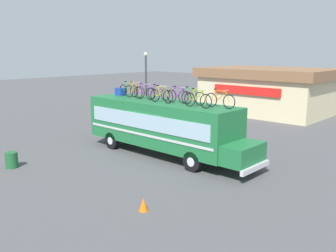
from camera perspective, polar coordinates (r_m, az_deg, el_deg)
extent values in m
plane|color=#4C4C4F|center=(20.30, -1.22, -4.43)|extent=(120.00, 120.00, 0.00)
cube|color=#1E6B38|center=(19.88, -1.24, 0.51)|extent=(9.34, 2.44, 2.36)
cube|color=#1E6B38|center=(16.92, 11.71, -4.26)|extent=(1.17, 2.24, 0.91)
cube|color=#99B7C6|center=(18.98, -3.84, 0.69)|extent=(8.59, 0.04, 0.81)
cube|color=#99B7C6|center=(20.72, 1.13, 1.64)|extent=(8.59, 0.04, 0.81)
cube|color=silver|center=(19.13, -3.81, -1.40)|extent=(8.97, 0.03, 0.12)
cube|color=silver|center=(20.86, 1.12, -0.27)|extent=(8.97, 0.03, 0.12)
cube|color=silver|center=(16.77, 13.53, -6.39)|extent=(0.16, 2.32, 0.24)
cylinder|color=black|center=(17.37, 3.86, -5.56)|extent=(0.98, 0.28, 0.98)
cylinder|color=silver|center=(17.37, 3.86, -5.56)|extent=(0.44, 0.30, 0.44)
cylinder|color=black|center=(19.03, 7.97, -4.11)|extent=(0.98, 0.28, 0.98)
cylinder|color=silver|center=(19.03, 7.97, -4.11)|extent=(0.44, 0.30, 0.44)
cylinder|color=black|center=(21.56, -8.78, -2.25)|extent=(0.98, 0.28, 0.98)
cylinder|color=silver|center=(21.56, -8.78, -2.25)|extent=(0.44, 0.30, 0.44)
cylinder|color=black|center=(22.92, -4.56, -1.32)|extent=(0.98, 0.28, 0.98)
cylinder|color=silver|center=(22.92, -4.56, -1.32)|extent=(0.44, 0.30, 0.44)
cube|color=#193899|center=(22.58, -7.44, 5.36)|extent=(0.55, 0.48, 0.45)
torus|color=black|center=(22.34, -7.02, 5.61)|extent=(0.68, 0.04, 0.68)
torus|color=black|center=(21.62, -5.36, 5.45)|extent=(0.68, 0.04, 0.68)
cylinder|color=green|center=(22.10, -6.55, 6.23)|extent=(0.19, 0.04, 0.49)
cylinder|color=green|center=(21.88, -6.05, 6.15)|extent=(0.45, 0.04, 0.47)
cylinder|color=green|center=(21.92, -6.20, 6.78)|extent=(0.58, 0.04, 0.07)
cylinder|color=green|center=(22.20, -6.72, 5.61)|extent=(0.37, 0.03, 0.05)
cylinder|color=green|center=(22.24, -6.86, 6.23)|extent=(0.24, 0.03, 0.51)
cylinder|color=green|center=(21.66, -5.52, 6.07)|extent=(0.20, 0.03, 0.48)
cylinder|color=silver|center=(21.70, -5.69, 6.83)|extent=(0.03, 0.44, 0.03)
ellipsoid|color=black|center=(22.13, -6.70, 6.96)|extent=(0.20, 0.08, 0.06)
torus|color=black|center=(21.52, -6.12, 5.44)|extent=(0.71, 0.04, 0.71)
torus|color=black|center=(20.82, -4.38, 5.27)|extent=(0.71, 0.04, 0.71)
cylinder|color=orange|center=(21.28, -5.63, 6.11)|extent=(0.19, 0.04, 0.51)
cylinder|color=orange|center=(21.07, -5.11, 6.02)|extent=(0.45, 0.04, 0.49)
cylinder|color=orange|center=(21.10, -5.26, 6.71)|extent=(0.57, 0.04, 0.07)
cylinder|color=orange|center=(21.39, -5.80, 5.44)|extent=(0.36, 0.03, 0.05)
cylinder|color=orange|center=(21.42, -5.95, 6.12)|extent=(0.24, 0.03, 0.53)
cylinder|color=orange|center=(20.85, -4.56, 5.95)|extent=(0.20, 0.03, 0.50)
cylinder|color=silver|center=(20.89, -4.73, 6.76)|extent=(0.03, 0.44, 0.03)
ellipsoid|color=black|center=(21.31, -5.78, 6.90)|extent=(0.20, 0.08, 0.06)
torus|color=black|center=(20.91, -4.69, 5.26)|extent=(0.69, 0.04, 0.69)
torus|color=black|center=(20.21, -2.80, 5.06)|extent=(0.69, 0.04, 0.69)
cylinder|color=purple|center=(20.67, -4.14, 5.92)|extent=(0.19, 0.04, 0.49)
cylinder|color=purple|center=(20.46, -3.58, 5.83)|extent=(0.46, 0.04, 0.48)
cylinder|color=purple|center=(20.49, -3.74, 6.51)|extent=(0.59, 0.04, 0.07)
cylinder|color=purple|center=(20.77, -4.34, 5.25)|extent=(0.37, 0.03, 0.05)
cylinder|color=purple|center=(20.81, -4.50, 5.93)|extent=(0.24, 0.03, 0.51)
cylinder|color=purple|center=(20.24, -2.98, 5.74)|extent=(0.21, 0.03, 0.48)
cylinder|color=silver|center=(20.28, -3.17, 6.56)|extent=(0.03, 0.44, 0.03)
ellipsoid|color=black|center=(20.70, -4.30, 6.71)|extent=(0.20, 0.08, 0.06)
torus|color=black|center=(20.68, -2.58, 5.16)|extent=(0.65, 0.04, 0.65)
torus|color=black|center=(19.94, -0.42, 4.92)|extent=(0.65, 0.04, 0.65)
cylinder|color=purple|center=(20.43, -1.95, 5.77)|extent=(0.20, 0.04, 0.46)
cylinder|color=purple|center=(20.21, -1.31, 5.67)|extent=(0.49, 0.04, 0.45)
cylinder|color=purple|center=(20.25, -1.48, 6.31)|extent=(0.64, 0.04, 0.07)
cylinder|color=purple|center=(20.54, -2.18, 5.14)|extent=(0.41, 0.03, 0.05)
cylinder|color=purple|center=(20.57, -2.35, 5.78)|extent=(0.26, 0.03, 0.48)
cylinder|color=purple|center=(19.98, -0.63, 5.57)|extent=(0.22, 0.03, 0.45)
cylinder|color=silver|center=(20.02, -0.83, 6.36)|extent=(0.03, 0.44, 0.03)
ellipsoid|color=black|center=(20.46, -2.13, 6.52)|extent=(0.20, 0.08, 0.06)
torus|color=black|center=(19.51, -2.06, 4.83)|extent=(0.69, 0.04, 0.69)
torus|color=black|center=(18.85, 0.00, 4.60)|extent=(0.69, 0.04, 0.69)
cylinder|color=#B2B20C|center=(19.28, -1.46, 5.54)|extent=(0.19, 0.04, 0.50)
cylinder|color=#B2B20C|center=(19.08, -0.84, 5.43)|extent=(0.45, 0.04, 0.48)
cylinder|color=#B2B20C|center=(19.11, -1.01, 6.17)|extent=(0.57, 0.04, 0.07)
cylinder|color=#B2B20C|center=(19.38, -1.68, 4.82)|extent=(0.36, 0.03, 0.05)
cylinder|color=#B2B20C|center=(19.41, -1.84, 5.55)|extent=(0.24, 0.03, 0.52)
cylinder|color=#B2B20C|center=(18.88, -0.19, 5.33)|extent=(0.20, 0.03, 0.48)
cylinder|color=silver|center=(18.91, -0.38, 6.21)|extent=(0.03, 0.44, 0.03)
ellipsoid|color=black|center=(19.30, -1.62, 6.39)|extent=(0.20, 0.08, 0.06)
torus|color=black|center=(19.31, 0.56, 4.73)|extent=(0.67, 0.04, 0.67)
torus|color=black|center=(18.64, 2.92, 4.47)|extent=(0.67, 0.04, 0.67)
cylinder|color=purple|center=(19.08, 1.26, 5.41)|extent=(0.20, 0.04, 0.48)
cylinder|color=purple|center=(18.88, 1.96, 5.29)|extent=(0.48, 0.04, 0.46)
cylinder|color=purple|center=(18.91, 1.78, 6.01)|extent=(0.62, 0.04, 0.07)
cylinder|color=purple|center=(19.18, 1.00, 4.72)|extent=(0.39, 0.03, 0.05)
cylinder|color=purple|center=(19.21, 0.82, 5.42)|extent=(0.25, 0.03, 0.50)
cylinder|color=purple|center=(18.67, 2.71, 5.18)|extent=(0.22, 0.03, 0.47)
cylinder|color=silver|center=(18.70, 2.50, 6.05)|extent=(0.03, 0.44, 0.03)
ellipsoid|color=black|center=(19.11, 1.07, 6.24)|extent=(0.20, 0.08, 0.06)
torus|color=black|center=(18.90, 2.43, 4.59)|extent=(0.68, 0.04, 0.68)
torus|color=black|center=(18.22, 5.04, 4.29)|extent=(0.68, 0.04, 0.68)
cylinder|color=green|center=(18.66, 3.20, 5.29)|extent=(0.21, 0.04, 0.49)
cylinder|color=green|center=(18.45, 3.98, 5.16)|extent=(0.50, 0.04, 0.47)
cylinder|color=green|center=(18.48, 3.78, 5.91)|extent=(0.65, 0.04, 0.07)
cylinder|color=green|center=(18.76, 2.91, 4.57)|extent=(0.42, 0.03, 0.05)
cylinder|color=green|center=(18.79, 2.71, 5.31)|extent=(0.27, 0.03, 0.51)
cylinder|color=green|center=(18.25, 4.81, 5.04)|extent=(0.23, 0.03, 0.48)
cylinder|color=silver|center=(18.28, 4.58, 5.94)|extent=(0.03, 0.44, 0.03)
ellipsoid|color=black|center=(18.68, 3.00, 6.15)|extent=(0.20, 0.08, 0.06)
torus|color=black|center=(17.87, 3.43, 4.19)|extent=(0.69, 0.04, 0.69)
torus|color=black|center=(17.27, 5.95, 3.88)|extent=(0.69, 0.04, 0.69)
cylinder|color=#B2B20C|center=(17.65, 4.18, 4.94)|extent=(0.19, 0.04, 0.49)
cylinder|color=#B2B20C|center=(17.47, 4.94, 4.81)|extent=(0.46, 0.04, 0.48)
cylinder|color=#B2B20C|center=(17.49, 4.75, 5.62)|extent=(0.59, 0.04, 0.07)
cylinder|color=#B2B20C|center=(17.75, 3.90, 4.16)|extent=(0.37, 0.03, 0.05)
cylinder|color=#B2B20C|center=(17.77, 3.71, 4.96)|extent=(0.24, 0.03, 0.52)
cylinder|color=#B2B20C|center=(17.29, 5.74, 4.69)|extent=(0.21, 0.03, 0.48)
cylinder|color=silver|center=(17.31, 5.52, 5.65)|extent=(0.03, 0.44, 0.03)
ellipsoid|color=black|center=(17.67, 4.00, 5.87)|extent=(0.20, 0.08, 0.06)
torus|color=black|center=(17.86, 6.80, 4.11)|extent=(0.68, 0.04, 0.68)
torus|color=black|center=(17.28, 9.56, 3.77)|extent=(0.68, 0.04, 0.68)
cylinder|color=orange|center=(17.65, 7.63, 4.84)|extent=(0.20, 0.04, 0.49)
cylinder|color=orange|center=(17.48, 8.45, 4.70)|extent=(0.48, 0.04, 0.47)
cylinder|color=orange|center=(17.50, 8.25, 5.49)|extent=(0.62, 0.04, 0.07)
cylinder|color=orange|center=(17.74, 7.31, 4.08)|extent=(0.39, 0.03, 0.05)
cylinder|color=orange|center=(17.76, 7.11, 4.86)|extent=(0.25, 0.03, 0.51)
cylinder|color=orange|center=(17.30, 9.33, 4.57)|extent=(0.22, 0.03, 0.48)
cylinder|color=silver|center=(17.32, 9.10, 5.52)|extent=(0.03, 0.44, 0.03)
ellipsoid|color=black|center=(17.67, 7.43, 5.76)|extent=(0.20, 0.08, 0.06)
cube|color=beige|center=(34.85, 15.29, 4.70)|extent=(10.50, 7.42, 3.29)
cube|color=brown|center=(34.68, 15.48, 8.07)|extent=(11.34, 8.02, 0.82)
cube|color=red|center=(31.46, 12.11, 5.47)|extent=(6.30, 0.16, 0.70)
cylinder|color=#1E592D|center=(19.48, -23.33, -4.91)|extent=(0.59, 0.59, 0.78)
cone|color=orange|center=(13.34, -3.88, -12.19)|extent=(0.34, 0.34, 0.48)
cylinder|color=#38383D|center=(27.92, -3.45, 5.54)|extent=(0.14, 0.14, 5.31)
sphere|color=#F2EDCC|center=(27.77, -3.52, 11.18)|extent=(0.29, 0.29, 0.29)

